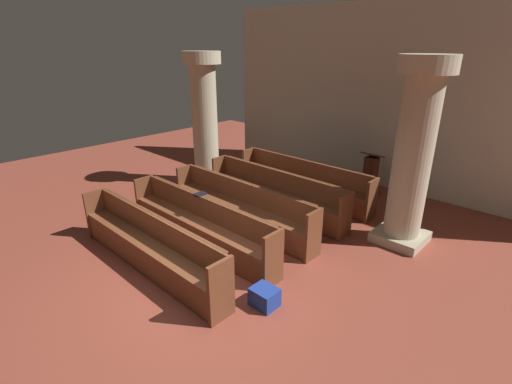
% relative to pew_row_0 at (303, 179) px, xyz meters
% --- Properties ---
extents(ground_plane, '(19.20, 19.20, 0.00)m').
position_rel_pew_row_0_xyz_m(ground_plane, '(0.94, -3.89, -0.50)').
color(ground_plane, brown).
extents(back_wall, '(10.00, 0.16, 4.50)m').
position_rel_pew_row_0_xyz_m(back_wall, '(0.94, 2.19, 1.75)').
color(back_wall, beige).
rests_on(back_wall, ground).
extents(pew_row_0, '(3.64, 0.47, 0.92)m').
position_rel_pew_row_0_xyz_m(pew_row_0, '(0.00, 0.00, 0.00)').
color(pew_row_0, brown).
rests_on(pew_row_0, ground).
extents(pew_row_1, '(3.64, 0.46, 0.92)m').
position_rel_pew_row_0_xyz_m(pew_row_1, '(0.00, -1.05, 0.00)').
color(pew_row_1, brown).
rests_on(pew_row_1, ground).
extents(pew_row_2, '(3.64, 0.47, 0.92)m').
position_rel_pew_row_0_xyz_m(pew_row_2, '(0.00, -2.11, 0.00)').
color(pew_row_2, brown).
rests_on(pew_row_2, ground).
extents(pew_row_3, '(3.64, 0.46, 0.92)m').
position_rel_pew_row_0_xyz_m(pew_row_3, '(0.00, -3.16, 0.00)').
color(pew_row_3, brown).
rests_on(pew_row_3, ground).
extents(pew_row_4, '(3.64, 0.46, 0.92)m').
position_rel_pew_row_0_xyz_m(pew_row_4, '(0.00, -4.21, 0.00)').
color(pew_row_4, brown).
rests_on(pew_row_4, ground).
extents(pillar_aisle_side, '(0.95, 0.95, 3.36)m').
position_rel_pew_row_0_xyz_m(pillar_aisle_side, '(2.64, -0.44, 1.25)').
color(pillar_aisle_side, tan).
rests_on(pillar_aisle_side, ground).
extents(pillar_far_side, '(0.95, 0.95, 3.36)m').
position_rel_pew_row_0_xyz_m(pillar_far_side, '(-2.59, -0.82, 1.25)').
color(pillar_far_side, tan).
rests_on(pillar_far_side, ground).
extents(lectern, '(0.48, 0.45, 1.08)m').
position_rel_pew_row_0_xyz_m(lectern, '(1.04, 1.38, -0.05)').
color(lectern, '#492215').
rests_on(lectern, ground).
extents(hymn_book, '(0.16, 0.22, 0.03)m').
position_rel_pew_row_0_xyz_m(hymn_book, '(-0.18, -2.97, 0.43)').
color(hymn_book, black).
rests_on(hymn_book, pew_row_3).
extents(kneeler_box_blue, '(0.37, 0.31, 0.28)m').
position_rel_pew_row_0_xyz_m(kneeler_box_blue, '(2.02, -3.62, -0.36)').
color(kneeler_box_blue, navy).
rests_on(kneeler_box_blue, ground).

